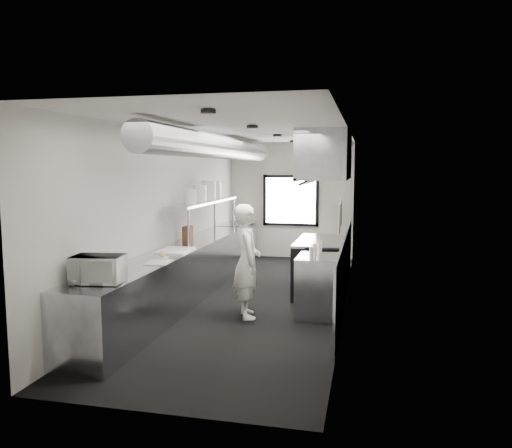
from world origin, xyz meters
The scene contains 35 objects.
floor centered at (0.00, 0.00, 0.00)m, with size 3.00×8.00×0.01m, color black.
ceiling centered at (0.00, 0.00, 2.80)m, with size 3.00×8.00×0.01m, color beige.
wall_back centered at (0.00, 4.00, 1.40)m, with size 3.00×0.02×2.80m, color #B8B6AE.
wall_front centered at (0.00, -4.00, 1.40)m, with size 3.00×0.02×2.80m, color #B8B6AE.
wall_left centered at (-1.50, 0.00, 1.40)m, with size 0.02×8.00×2.80m, color #B8B6AE.
wall_right centered at (1.50, 0.00, 1.40)m, with size 0.02×8.00×2.80m, color #B8B6AE.
wall_cladding centered at (1.48, 0.30, 0.55)m, with size 0.03×5.50×1.10m, color #8E939B.
hvac_duct centered at (-0.70, 0.40, 2.55)m, with size 0.40×0.40×6.40m, color gray.
service_window centered at (0.00, 3.96, 1.40)m, with size 1.36×0.05×1.25m.
exhaust_hood centered at (1.10, 0.70, 2.39)m, with size 0.81×2.20×0.88m.
prep_counter centered at (-1.15, -0.50, 0.45)m, with size 0.70×6.00×0.90m, color #8E939B.
pass_shelf centered at (-1.19, 1.00, 1.54)m, with size 0.45×3.00×0.68m.
range centered at (1.04, 0.70, 0.47)m, with size 0.88×1.60×0.94m.
bottle_station centered at (1.15, -0.70, 0.45)m, with size 0.65×0.80×0.90m, color #8E939B.
far_work_table centered at (-1.15, 3.20, 0.45)m, with size 0.70×1.20×0.90m, color #8E939B.
notice_sheet_a centered at (1.47, -1.20, 1.60)m, with size 0.02×0.28×0.38m, color silver.
notice_sheet_b centered at (1.47, -1.55, 1.55)m, with size 0.02×0.28×0.38m, color silver.
line_cook centered at (0.11, -0.98, 0.84)m, with size 0.61×0.40×1.67m, color silver.
microwave centered at (-1.14, -2.95, 1.06)m, with size 0.52×0.40×0.31m, color silver.
deli_tub_a centered at (-1.28, -2.75, 0.95)m, with size 0.14×0.14×0.10m, color #ADB4A6.
deli_tub_b centered at (-1.33, -2.31, 0.95)m, with size 0.13×0.13×0.09m, color #ADB4A6.
newspaper centered at (-0.96, -1.70, 0.90)m, with size 0.31×0.39×0.01m, color silver.
small_plate centered at (-1.05, -1.37, 0.91)m, with size 0.18×0.18×0.02m, color silver.
pastry centered at (-1.05, -1.37, 0.96)m, with size 0.10×0.10×0.10m, color tan.
cutting_board centered at (-1.10, -0.74, 0.91)m, with size 0.48×0.64×0.02m, color silver.
knife_block centered at (-1.29, 0.32, 1.03)m, with size 0.11×0.24×0.26m, color #5B2F20.
plate_stack_a centered at (-1.18, 0.18, 1.70)m, with size 0.22×0.22×0.26m, color silver.
plate_stack_b centered at (-1.20, 0.76, 1.73)m, with size 0.24×0.24×0.31m, color silver.
plate_stack_c centered at (-1.20, 1.27, 1.76)m, with size 0.27×0.27×0.38m, color silver.
plate_stack_d centered at (-1.19, 1.66, 1.75)m, with size 0.23×0.23×0.35m, color silver.
squeeze_bottle_a centered at (1.06, -1.04, 0.99)m, with size 0.06×0.06×0.18m, color silver.
squeeze_bottle_b centered at (1.09, -0.89, 0.99)m, with size 0.06×0.06×0.18m, color silver.
squeeze_bottle_c centered at (1.07, -0.72, 0.99)m, with size 0.06×0.06×0.18m, color silver.
squeeze_bottle_d centered at (1.12, -0.51, 0.98)m, with size 0.05×0.05×0.16m, color silver.
squeeze_bottle_e centered at (1.12, -0.39, 0.99)m, with size 0.06×0.06×0.19m, color silver.
Camera 1 is at (1.81, -7.94, 2.20)m, focal length 34.85 mm.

